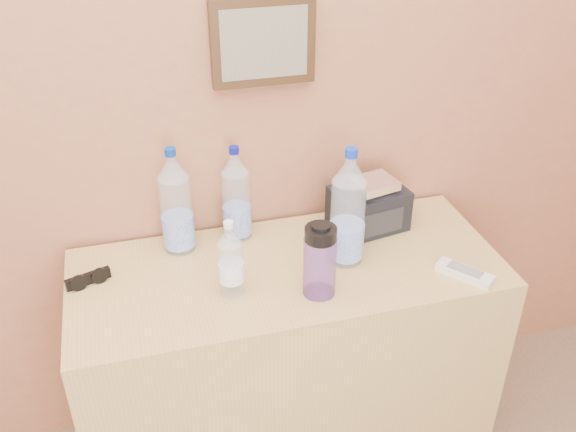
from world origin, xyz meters
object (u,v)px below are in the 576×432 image
object	(u,v)px
toiletry_bag	(368,206)
nalgene_bottle	(320,260)
pet_large_d	(348,213)
sunglasses	(88,279)
pet_large_b	(176,206)
pet_large_c	(236,198)
ac_remote	(465,273)
pet_small	(231,262)
dresser	(288,365)
foil_packet	(374,184)

from	to	relation	value
toiletry_bag	nalgene_bottle	bearing A→B (deg)	-141.31
pet_large_d	sunglasses	xyz separation A→B (m)	(-0.75, 0.08, -0.15)
pet_large_d	sunglasses	distance (m)	0.77
pet_large_d	pet_large_b	bearing A→B (deg)	158.05
pet_large_c	ac_remote	xyz separation A→B (m)	(0.59, -0.39, -0.13)
pet_small	sunglasses	size ratio (longest dim) A/B	1.80
ac_remote	pet_large_b	bearing A→B (deg)	-152.84
toiletry_bag	pet_large_d	bearing A→B (deg)	-139.58
sunglasses	dresser	bearing A→B (deg)	-25.88
sunglasses	foil_packet	size ratio (longest dim) A/B	1.00
pet_large_d	dresser	bearing A→B (deg)	177.67
pet_large_d	ac_remote	bearing A→B (deg)	-29.38
ac_remote	toiletry_bag	size ratio (longest dim) A/B	0.73
pet_small	ac_remote	world-z (taller)	pet_small
ac_remote	toiletry_bag	xyz separation A→B (m)	(-0.18, 0.33, 0.07)
foil_packet	sunglasses	bearing A→B (deg)	-176.51
nalgene_bottle	ac_remote	xyz separation A→B (m)	(0.43, -0.04, -0.10)
toiletry_bag	foil_packet	bearing A→B (deg)	-86.29
pet_large_b	pet_small	xyz separation A→B (m)	(0.11, -0.26, -0.05)
pet_large_b	pet_small	world-z (taller)	pet_large_b
pet_large_d	nalgene_bottle	xyz separation A→B (m)	(-0.13, -0.13, -0.05)
toiletry_bag	pet_large_b	bearing A→B (deg)	167.12
dresser	pet_large_c	bearing A→B (deg)	117.74
pet_large_b	foil_packet	world-z (taller)	pet_large_b
ac_remote	pet_small	bearing A→B (deg)	-137.02
nalgene_bottle	foil_packet	size ratio (longest dim) A/B	1.74
ac_remote	foil_packet	xyz separation A→B (m)	(-0.17, 0.31, 0.16)
sunglasses	pet_small	bearing A→B (deg)	-39.07
dresser	ac_remote	world-z (taller)	ac_remote
nalgene_bottle	sunglasses	xyz separation A→B (m)	(-0.62, 0.21, -0.09)
foil_packet	nalgene_bottle	bearing A→B (deg)	-134.38
pet_large_b	nalgene_bottle	world-z (taller)	pet_large_b
pet_large_d	toiletry_bag	distance (m)	0.22
pet_large_d	toiletry_bag	bearing A→B (deg)	49.94
dresser	nalgene_bottle	bearing A→B (deg)	-68.96
dresser	ac_remote	xyz separation A→B (m)	(0.48, -0.18, 0.41)
pet_large_b	pet_large_d	world-z (taller)	pet_large_d
ac_remote	sunglasses	bearing A→B (deg)	-141.38
dresser	nalgene_bottle	size ratio (longest dim) A/B	5.71
toiletry_bag	foil_packet	distance (m)	0.09
nalgene_bottle	foil_packet	world-z (taller)	nalgene_bottle
pet_small	ac_remote	bearing A→B (deg)	-9.15
pet_large_b	foil_packet	distance (m)	0.61
pet_large_b	ac_remote	size ratio (longest dim) A/B	2.07
dresser	nalgene_bottle	world-z (taller)	nalgene_bottle
ac_remote	foil_packet	distance (m)	0.39
sunglasses	foil_packet	world-z (taller)	foil_packet
pet_large_b	toiletry_bag	size ratio (longest dim) A/B	1.50
foil_packet	dresser	bearing A→B (deg)	-157.77
nalgene_bottle	ac_remote	size ratio (longest dim) A/B	1.36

